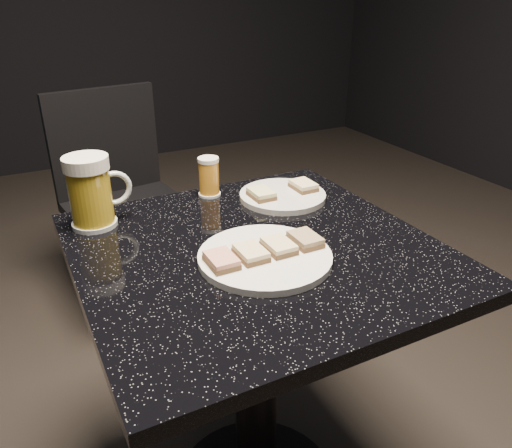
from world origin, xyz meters
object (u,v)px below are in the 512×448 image
object	(u,v)px
table	(256,341)
chair	(122,193)
plate_small	(283,196)
beer_mug	(91,192)
plate_large	(265,257)
beer_tumbler	(209,177)

from	to	relation	value
table	chair	bearing A→B (deg)	92.93
table	plate_small	bearing A→B (deg)	48.03
beer_mug	plate_small	bearing A→B (deg)	-7.31
plate_large	plate_small	world-z (taller)	same
beer_mug	beer_tumbler	xyz separation A→B (m)	(0.29, 0.05, -0.03)
plate_large	table	world-z (taller)	plate_large
chair	table	bearing A→B (deg)	-87.07
plate_small	beer_mug	world-z (taller)	beer_mug
plate_small	chair	xyz separation A→B (m)	(-0.23, 0.84, -0.26)
plate_small	table	distance (m)	0.36
table	beer_mug	world-z (taller)	beer_mug
plate_small	beer_mug	distance (m)	0.45
table	beer_tumbler	size ratio (longest dim) A/B	7.65
beer_tumbler	chair	distance (m)	0.80
plate_large	beer_tumbler	distance (m)	0.36
plate_large	chair	bearing A→B (deg)	92.21
plate_small	beer_mug	size ratio (longest dim) A/B	1.35
table	beer_tumbler	distance (m)	0.42
beer_mug	chair	distance (m)	0.88
chair	beer_tumbler	bearing A→B (deg)	-84.31
beer_tumbler	chair	bearing A→B (deg)	95.69
beer_tumbler	plate_large	bearing A→B (deg)	-95.07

